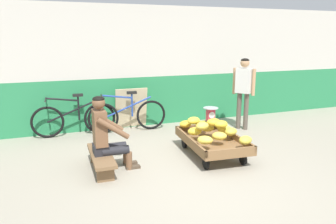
% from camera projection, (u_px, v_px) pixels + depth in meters
% --- Properties ---
extents(ground_plane, '(80.00, 80.00, 0.00)m').
position_uv_depth(ground_plane, '(203.00, 186.00, 4.42)').
color(ground_plane, gray).
extents(back_wall, '(16.00, 0.30, 2.63)m').
position_uv_depth(back_wall, '(136.00, 67.00, 7.20)').
color(back_wall, '#287F4C').
rests_on(back_wall, ground).
extents(banana_cart, '(0.95, 1.50, 0.36)m').
position_uv_depth(banana_cart, '(212.00, 142.00, 5.48)').
color(banana_cart, brown).
rests_on(banana_cart, ground).
extents(banana_pile, '(0.94, 1.44, 0.26)m').
position_uv_depth(banana_pile, '(211.00, 128.00, 5.50)').
color(banana_pile, yellow).
rests_on(banana_pile, banana_cart).
extents(low_bench, '(0.33, 1.11, 0.27)m').
position_uv_depth(low_bench, '(101.00, 158.00, 4.87)').
color(low_bench, brown).
rests_on(low_bench, ground).
extents(vendor_seated, '(0.68, 0.48, 1.14)m').
position_uv_depth(vendor_seated, '(106.00, 134.00, 4.82)').
color(vendor_seated, brown).
rests_on(vendor_seated, ground).
extents(plastic_crate, '(0.36, 0.28, 0.30)m').
position_uv_depth(plastic_crate, '(210.00, 129.00, 6.58)').
color(plastic_crate, gold).
rests_on(plastic_crate, ground).
extents(weighing_scale, '(0.30, 0.30, 0.29)m').
position_uv_depth(weighing_scale, '(211.00, 114.00, 6.51)').
color(weighing_scale, '#28282D').
rests_on(weighing_scale, plastic_crate).
extents(bicycle_near_left, '(1.66, 0.48, 0.86)m').
position_uv_depth(bicycle_near_left, '(74.00, 119.00, 6.58)').
color(bicycle_near_left, black).
rests_on(bicycle_near_left, ground).
extents(bicycle_far_left, '(1.66, 0.48, 0.86)m').
position_uv_depth(bicycle_far_left, '(127.00, 115.00, 6.88)').
color(bicycle_far_left, black).
rests_on(bicycle_far_left, ground).
extents(sign_board, '(0.70, 0.19, 0.89)m').
position_uv_depth(sign_board, '(131.00, 108.00, 7.13)').
color(sign_board, '#C6B289').
rests_on(sign_board, ground).
extents(customer_adult, '(0.35, 0.41, 1.53)m').
position_uv_depth(customer_adult, '(244.00, 86.00, 6.92)').
color(customer_adult, brown).
rests_on(customer_adult, ground).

